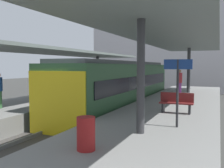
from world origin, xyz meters
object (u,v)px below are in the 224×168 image
at_px(passenger_near_bench, 179,82).
at_px(platform_bench, 176,102).
at_px(litter_bin, 86,134).
at_px(commuter_train, 122,85).
at_px(platform_sign, 178,78).

bearing_deg(passenger_near_bench, platform_bench, -82.90).
height_order(litter_bin, passenger_near_bench, passenger_near_bench).
height_order(platform_bench, litter_bin, platform_bench).
height_order(commuter_train, platform_sign, commuter_train).
xyz_separation_m(platform_bench, platform_sign, (0.41, -2.57, 1.16)).
height_order(commuter_train, litter_bin, commuter_train).
height_order(commuter_train, platform_bench, commuter_train).
bearing_deg(platform_bench, litter_bin, -101.98).
xyz_separation_m(commuter_train, passenger_near_bench, (3.47, 1.71, 0.19)).
xyz_separation_m(commuter_train, platform_sign, (4.69, -7.33, 0.90)).
relative_size(commuter_train, litter_bin, 18.47).
xyz_separation_m(platform_bench, litter_bin, (-1.22, -5.75, -0.06)).
bearing_deg(commuter_train, passenger_near_bench, 26.29).
xyz_separation_m(litter_bin, passenger_near_bench, (0.41, 12.22, 0.52)).
relative_size(platform_sign, litter_bin, 2.76).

